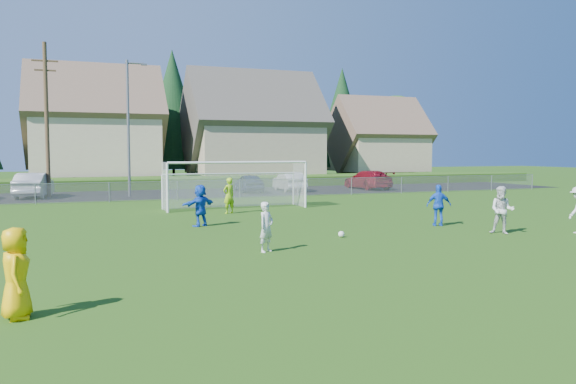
% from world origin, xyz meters
% --- Properties ---
extents(ground, '(160.00, 160.00, 0.00)m').
position_xyz_m(ground, '(0.00, 0.00, 0.00)').
color(ground, '#193D0C').
rests_on(ground, ground).
extents(asphalt_lot, '(60.00, 60.00, 0.00)m').
position_xyz_m(asphalt_lot, '(0.00, 27.50, 0.01)').
color(asphalt_lot, black).
rests_on(asphalt_lot, ground).
extents(grass_embankment, '(70.00, 6.00, 0.80)m').
position_xyz_m(grass_embankment, '(0.00, 35.00, 0.40)').
color(grass_embankment, '#1E420F').
rests_on(grass_embankment, ground).
extents(soccer_ball, '(0.22, 0.22, 0.22)m').
position_xyz_m(soccer_ball, '(0.81, 4.88, 0.11)').
color(soccer_ball, white).
rests_on(soccer_ball, ground).
extents(referee, '(0.53, 0.81, 1.65)m').
position_xyz_m(referee, '(-8.86, -1.68, 0.83)').
color(referee, '#FFC005').
rests_on(referee, ground).
extents(player_white_a, '(0.66, 0.60, 1.50)m').
position_xyz_m(player_white_a, '(-2.54, 3.11, 0.75)').
color(player_white_a, silver).
rests_on(player_white_a, ground).
extents(player_white_b, '(1.06, 1.07, 1.74)m').
position_xyz_m(player_white_b, '(6.63, 3.55, 0.87)').
color(player_white_b, silver).
rests_on(player_white_b, ground).
extents(player_blue_a, '(1.06, 0.74, 1.67)m').
position_xyz_m(player_blue_a, '(5.82, 6.23, 0.83)').
color(player_blue_a, blue).
rests_on(player_blue_a, ground).
extents(player_blue_b, '(1.60, 1.18, 1.68)m').
position_xyz_m(player_blue_b, '(-3.18, 9.52, 0.84)').
color(player_blue_b, blue).
rests_on(player_blue_b, ground).
extents(goalkeeper, '(0.74, 0.62, 1.73)m').
position_xyz_m(goalkeeper, '(-0.92, 13.66, 0.87)').
color(goalkeeper, '#94C317').
rests_on(goalkeeper, ground).
extents(car_b, '(2.34, 5.08, 1.61)m').
position_xyz_m(car_b, '(-10.40, 27.39, 0.81)').
color(car_b, '#BCBCBC').
rests_on(car_b, ground).
extents(car_e, '(1.83, 4.08, 1.36)m').
position_xyz_m(car_e, '(4.07, 26.89, 0.68)').
color(car_e, '#16214D').
rests_on(car_e, ground).
extents(car_f, '(1.76, 4.40, 1.42)m').
position_xyz_m(car_f, '(7.32, 27.08, 0.71)').
color(car_f, silver).
rests_on(car_f, ground).
extents(car_g, '(2.22, 5.17, 1.48)m').
position_xyz_m(car_g, '(13.99, 26.94, 0.74)').
color(car_g, maroon).
rests_on(car_g, ground).
extents(soccer_goal, '(7.42, 1.90, 2.50)m').
position_xyz_m(soccer_goal, '(0.00, 16.05, 1.63)').
color(soccer_goal, white).
rests_on(soccer_goal, ground).
extents(chainlink_fence, '(52.06, 0.06, 1.20)m').
position_xyz_m(chainlink_fence, '(0.00, 22.00, 0.63)').
color(chainlink_fence, gray).
rests_on(chainlink_fence, ground).
extents(streetlight, '(1.38, 0.18, 9.00)m').
position_xyz_m(streetlight, '(-4.45, 26.00, 4.84)').
color(streetlight, slate).
rests_on(streetlight, ground).
extents(utility_pole, '(1.60, 0.26, 10.00)m').
position_xyz_m(utility_pole, '(-9.50, 27.00, 5.15)').
color(utility_pole, '#473321').
rests_on(utility_pole, ground).
extents(houses_row, '(53.90, 11.45, 13.27)m').
position_xyz_m(houses_row, '(1.97, 42.46, 7.33)').
color(houses_row, tan).
rests_on(houses_row, ground).
extents(tree_row, '(65.98, 12.36, 13.80)m').
position_xyz_m(tree_row, '(1.04, 48.74, 6.91)').
color(tree_row, '#382616').
rests_on(tree_row, ground).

